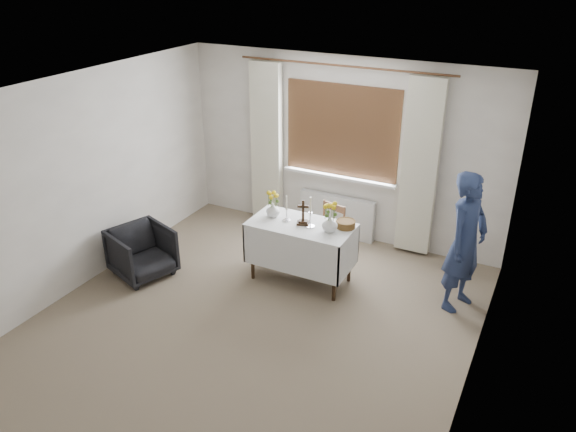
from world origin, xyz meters
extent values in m
plane|color=#826A5A|center=(0.00, 0.00, 0.00)|extent=(5.00, 5.00, 0.00)
cube|color=white|center=(0.07, 1.10, 0.38)|extent=(1.24, 0.64, 0.76)
imported|color=black|center=(-1.73, 0.33, 0.31)|extent=(0.87, 0.86, 0.63)
imported|color=navy|center=(1.90, 1.43, 0.81)|extent=(0.57, 0.69, 1.62)
cube|color=silver|center=(0.00, 2.42, 0.30)|extent=(1.10, 0.10, 0.60)
imported|color=silver|center=(-0.32, 1.14, 0.85)|extent=(0.22, 0.22, 0.18)
imported|color=silver|center=(0.44, 1.08, 0.86)|extent=(0.22, 0.22, 0.19)
cylinder|color=brown|center=(0.57, 1.26, 0.80)|extent=(0.24, 0.24, 0.09)
camera|label=1|loc=(2.62, -4.26, 3.69)|focal=35.00mm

